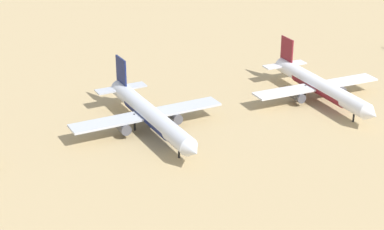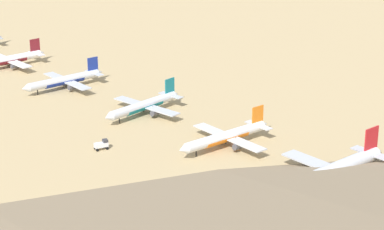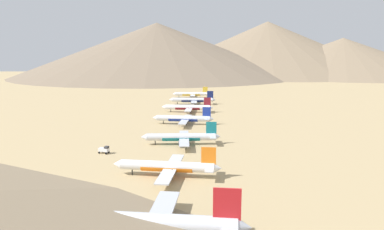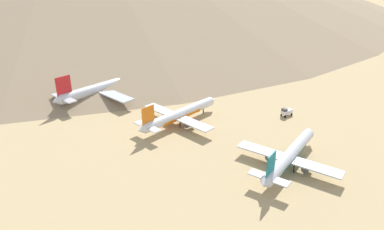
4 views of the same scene
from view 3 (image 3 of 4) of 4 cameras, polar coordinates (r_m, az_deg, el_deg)
The scene contains 12 objects.
ground_plane at distance 240.35m, azimuth -1.03°, elevation -1.71°, with size 1852.88×1852.88×0.00m, color tan.
parked_jet_0 at distance 394.04m, azimuth -0.09°, elevation 3.53°, with size 43.06×34.90×12.44m.
parked_jet_1 at distance 339.83m, azimuth 0.15°, elevation 2.54°, with size 46.69×37.94×13.46m.
parked_jet_2 at distance 292.81m, azimuth -0.66°, elevation 1.28°, with size 45.03×36.73×12.99m.
parked_jet_3 at distance 242.13m, azimuth -1.39°, elevation -0.60°, with size 44.28×36.18×12.79m.
parked_jet_4 at distance 188.18m, azimuth -1.71°, elevation -3.72°, with size 44.07×35.70×12.74m.
parked_jet_5 at distance 140.16m, azimuth -4.06°, elevation -8.58°, with size 44.97×36.78×13.01m.
parked_jet_6 at distance 94.95m, azimuth -6.99°, elevation -17.45°, with size 55.07×44.98×15.90m.
service_truck at distance 177.60m, azimuth -14.46°, elevation -5.61°, with size 5.68×4.36×3.90m.
desert_hill_0 at distance 818.95m, azimuth -5.84°, elevation 10.86°, with size 642.81×642.81×121.79m, color #7A6854.
desert_hill_1 at distance 892.72m, azimuth 23.78°, elevation 8.91°, with size 464.41×464.41×87.81m, color #847056.
desert_hill_2 at distance 942.53m, azimuth 12.39°, elevation 10.96°, with size 622.13×622.13×134.47m, color #847056.
Camera 3 is at (4.52, 235.23, 49.13)m, focal length 31.92 mm.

